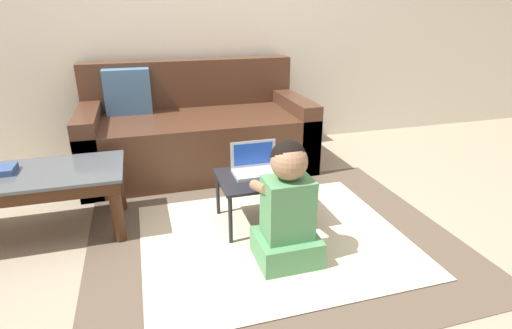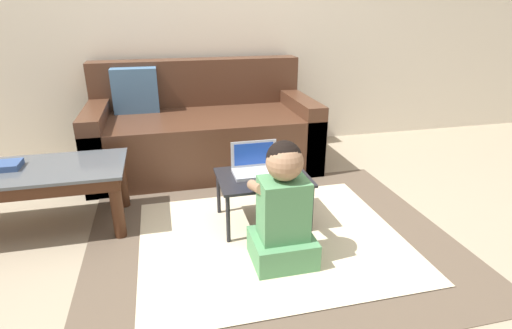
{
  "view_description": "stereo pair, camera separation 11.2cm",
  "coord_description": "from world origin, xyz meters",
  "px_view_note": "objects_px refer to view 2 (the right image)",
  "views": [
    {
      "loc": [
        -0.61,
        -2.01,
        1.28
      ],
      "look_at": [
        0.03,
        0.16,
        0.38
      ],
      "focal_mm": 28.0,
      "sensor_mm": 36.0,
      "label": 1
    },
    {
      "loc": [
        -0.5,
        -2.04,
        1.28
      ],
      "look_at": [
        0.03,
        0.16,
        0.38
      ],
      "focal_mm": 28.0,
      "sensor_mm": 36.0,
      "label": 2
    }
  ],
  "objects_px": {
    "laptop": "(256,168)",
    "computer_mouse": "(293,169)",
    "laptop_desk": "(263,181)",
    "person_seated": "(283,209)",
    "coffee_table": "(28,180)",
    "book_on_table": "(0,166)",
    "couch": "(202,131)"
  },
  "relations": [
    {
      "from": "couch",
      "to": "coffee_table",
      "type": "distance_m",
      "value": 1.41
    },
    {
      "from": "coffee_table",
      "to": "computer_mouse",
      "type": "bearing_deg",
      "value": -8.25
    },
    {
      "from": "coffee_table",
      "to": "laptop_desk",
      "type": "xyz_separation_m",
      "value": [
        1.36,
        -0.24,
        -0.05
      ]
    },
    {
      "from": "couch",
      "to": "book_on_table",
      "type": "bearing_deg",
      "value": -146.61
    },
    {
      "from": "coffee_table",
      "to": "laptop_desk",
      "type": "bearing_deg",
      "value": -10.04
    },
    {
      "from": "coffee_table",
      "to": "laptop",
      "type": "xyz_separation_m",
      "value": [
        1.33,
        -0.18,
        0.02
      ]
    },
    {
      "from": "couch",
      "to": "laptop_desk",
      "type": "relative_size",
      "value": 3.28
    },
    {
      "from": "laptop_desk",
      "to": "person_seated",
      "type": "height_order",
      "value": "person_seated"
    },
    {
      "from": "laptop_desk",
      "to": "person_seated",
      "type": "relative_size",
      "value": 0.81
    },
    {
      "from": "computer_mouse",
      "to": "coffee_table",
      "type": "bearing_deg",
      "value": 171.75
    },
    {
      "from": "laptop_desk",
      "to": "computer_mouse",
      "type": "relative_size",
      "value": 5.69
    },
    {
      "from": "computer_mouse",
      "to": "person_seated",
      "type": "xyz_separation_m",
      "value": [
        -0.2,
        -0.43,
        -0.03
      ]
    },
    {
      "from": "computer_mouse",
      "to": "couch",
      "type": "bearing_deg",
      "value": 112.1
    },
    {
      "from": "laptop",
      "to": "coffee_table",
      "type": "bearing_deg",
      "value": 172.11
    },
    {
      "from": "laptop_desk",
      "to": "book_on_table",
      "type": "xyz_separation_m",
      "value": [
        -1.5,
        0.28,
        0.13
      ]
    },
    {
      "from": "couch",
      "to": "laptop_desk",
      "type": "xyz_separation_m",
      "value": [
        0.25,
        -1.1,
        -0.01
      ]
    },
    {
      "from": "coffee_table",
      "to": "person_seated",
      "type": "relative_size",
      "value": 1.62
    },
    {
      "from": "laptop",
      "to": "couch",
      "type": "bearing_deg",
      "value": 101.7
    },
    {
      "from": "laptop",
      "to": "computer_mouse",
      "type": "xyz_separation_m",
      "value": [
        0.23,
        -0.04,
        -0.01
      ]
    },
    {
      "from": "person_seated",
      "to": "book_on_table",
      "type": "relative_size",
      "value": 3.14
    },
    {
      "from": "computer_mouse",
      "to": "laptop",
      "type": "bearing_deg",
      "value": 169.66
    },
    {
      "from": "coffee_table",
      "to": "book_on_table",
      "type": "bearing_deg",
      "value": 165.04
    },
    {
      "from": "couch",
      "to": "book_on_table",
      "type": "height_order",
      "value": "couch"
    },
    {
      "from": "laptop_desk",
      "to": "person_seated",
      "type": "distance_m",
      "value": 0.42
    },
    {
      "from": "coffee_table",
      "to": "computer_mouse",
      "type": "xyz_separation_m",
      "value": [
        1.55,
        -0.23,
        0.01
      ]
    },
    {
      "from": "laptop_desk",
      "to": "laptop",
      "type": "height_order",
      "value": "laptop"
    },
    {
      "from": "couch",
      "to": "laptop",
      "type": "height_order",
      "value": "couch"
    },
    {
      "from": "person_seated",
      "to": "coffee_table",
      "type": "bearing_deg",
      "value": 154.04
    },
    {
      "from": "coffee_table",
      "to": "computer_mouse",
      "type": "relative_size",
      "value": 11.36
    },
    {
      "from": "computer_mouse",
      "to": "book_on_table",
      "type": "relative_size",
      "value": 0.45
    },
    {
      "from": "computer_mouse",
      "to": "book_on_table",
      "type": "xyz_separation_m",
      "value": [
        -1.7,
        0.26,
        0.08
      ]
    },
    {
      "from": "coffee_table",
      "to": "laptop_desk",
      "type": "distance_m",
      "value": 1.38
    }
  ]
}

